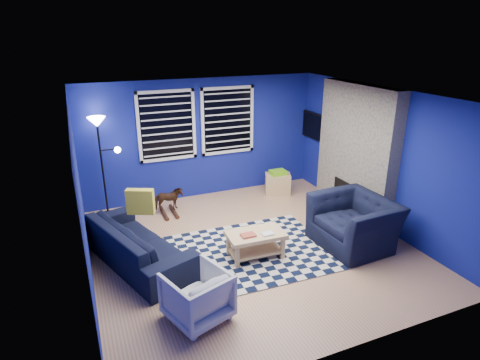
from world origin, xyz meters
The scene contains 18 objects.
floor centered at (0.00, 0.00, 0.00)m, with size 5.00×5.00×0.00m, color tan.
ceiling centered at (0.00, 0.00, 2.50)m, with size 5.00×5.00×0.00m, color white.
wall_back centered at (0.00, 2.50, 1.25)m, with size 5.00×5.00×0.00m, color navy.
wall_left centered at (-2.50, 0.00, 1.25)m, with size 5.00×5.00×0.00m, color navy.
wall_right centered at (2.50, 0.00, 1.25)m, with size 5.00×5.00×0.00m, color navy.
fireplace centered at (2.36, 0.50, 1.20)m, with size 0.65×2.00×2.50m.
window_left centered at (-0.75, 2.46, 1.60)m, with size 1.17×0.06×1.42m.
window_right centered at (0.55, 2.46, 1.60)m, with size 1.17×0.06×1.42m.
tv centered at (2.45, 2.00, 1.40)m, with size 0.07×1.00×0.58m.
rug centered at (-0.07, -0.16, 0.01)m, with size 2.50×2.00×0.02m, color black.
sofa centered at (-1.80, 0.29, 0.33)m, with size 0.87×2.24×0.65m, color black.
armchair_big centered at (1.60, -0.57, 0.41)m, with size 1.10×1.26×0.82m, color black.
armchair_bent centered at (-1.34, -1.33, 0.33)m, with size 0.70×0.72×0.66m, color gray.
rocking_horse centered at (-0.96, 1.80, 0.31)m, with size 0.56×0.26×0.47m, color #452616.
coffee_table centered at (-0.07, -0.31, 0.31)m, with size 0.92×0.56×0.45m.
cabinet centered at (1.50, 1.91, 0.24)m, with size 0.63×0.54×0.54m.
floor_lamp centered at (-2.05, 2.25, 1.58)m, with size 0.52×0.32×1.93m.
throw_pillow centered at (-1.65, 0.61, 0.86)m, with size 0.43×0.13×0.41m, color gold.
Camera 1 is at (-2.44, -5.33, 3.40)m, focal length 30.00 mm.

